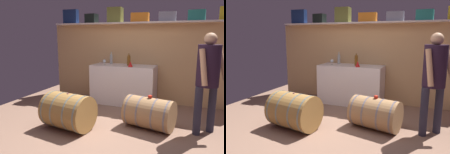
# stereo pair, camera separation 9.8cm
# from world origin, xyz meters

# --- Properties ---
(ground_plane) EXTENTS (6.01, 7.93, 0.02)m
(ground_plane) POSITION_xyz_m (0.00, 0.59, -0.01)
(ground_plane) COLOR #8B6753
(back_wall_panel) EXTENTS (4.81, 0.10, 1.93)m
(back_wall_panel) POSITION_xyz_m (0.00, 2.37, 0.96)
(back_wall_panel) COLOR tan
(back_wall_panel) RESTS_ON ground
(high_shelf_board) EXTENTS (4.43, 0.40, 0.03)m
(high_shelf_board) POSITION_xyz_m (0.00, 2.22, 1.94)
(high_shelf_board) COLOR silver
(high_shelf_board) RESTS_ON back_wall_panel
(toolcase_navy) EXTENTS (0.39, 0.21, 0.36)m
(toolcase_navy) POSITION_xyz_m (-1.87, 2.22, 2.14)
(toolcase_navy) COLOR navy
(toolcase_navy) RESTS_ON high_shelf_board
(toolcase_black) EXTENTS (0.29, 0.25, 0.23)m
(toolcase_black) POSITION_xyz_m (-1.27, 2.22, 2.07)
(toolcase_black) COLOR black
(toolcase_black) RESTS_ON high_shelf_board
(toolcase_olive) EXTENTS (0.36, 0.30, 0.36)m
(toolcase_olive) POSITION_xyz_m (-0.62, 2.22, 2.14)
(toolcase_olive) COLOR olive
(toolcase_olive) RESTS_ON high_shelf_board
(toolcase_orange) EXTENTS (0.43, 0.26, 0.21)m
(toolcase_orange) POSITION_xyz_m (-0.00, 2.22, 2.06)
(toolcase_orange) COLOR orange
(toolcase_orange) RESTS_ON high_shelf_board
(toolcase_grey) EXTENTS (0.38, 0.24, 0.21)m
(toolcase_grey) POSITION_xyz_m (0.63, 2.22, 2.06)
(toolcase_grey) COLOR gray
(toolcase_grey) RESTS_ON high_shelf_board
(toolcase_teal) EXTENTS (0.36, 0.32, 0.22)m
(toolcase_teal) POSITION_xyz_m (1.25, 2.22, 2.07)
(toolcase_teal) COLOR #237D75
(toolcase_teal) RESTS_ON high_shelf_board
(work_cabinet) EXTENTS (1.54, 0.64, 0.95)m
(work_cabinet) POSITION_xyz_m (-0.32, 1.99, 0.47)
(work_cabinet) COLOR white
(work_cabinet) RESTS_ON ground
(wine_bottle_amber) EXTENTS (0.08, 0.08, 0.29)m
(wine_bottle_amber) POSITION_xyz_m (-0.19, 1.97, 1.08)
(wine_bottle_amber) COLOR brown
(wine_bottle_amber) RESTS_ON work_cabinet
(wine_bottle_clear) EXTENTS (0.07, 0.07, 0.30)m
(wine_bottle_clear) POSITION_xyz_m (-0.69, 2.12, 1.08)
(wine_bottle_clear) COLOR #B8BBB7
(wine_bottle_clear) RESTS_ON work_cabinet
(wine_glass) EXTENTS (0.08, 0.08, 0.13)m
(wine_glass) POSITION_xyz_m (-0.78, 1.88, 1.04)
(wine_glass) COLOR white
(wine_glass) RESTS_ON work_cabinet
(red_funnel) EXTENTS (0.11, 0.11, 0.13)m
(red_funnel) POSITION_xyz_m (-0.09, 1.77, 1.01)
(red_funnel) COLOR red
(red_funnel) RESTS_ON work_cabinet
(wine_barrel_near) EXTENTS (0.94, 0.71, 0.57)m
(wine_barrel_near) POSITION_xyz_m (0.57, 0.76, 0.28)
(wine_barrel_near) COLOR #A3784C
(wine_barrel_near) RESTS_ON ground
(wine_barrel_far) EXTENTS (0.92, 0.75, 0.65)m
(wine_barrel_far) POSITION_xyz_m (-0.77, 0.22, 0.32)
(wine_barrel_far) COLOR olive
(wine_barrel_far) RESTS_ON ground
(tasting_cup) EXTENTS (0.07, 0.07, 0.04)m
(tasting_cup) POSITION_xyz_m (0.58, 0.76, 0.59)
(tasting_cup) COLOR red
(tasting_cup) RESTS_ON wine_barrel_near
(winemaker_pouring) EXTENTS (0.53, 0.52, 1.69)m
(winemaker_pouring) POSITION_xyz_m (1.49, 0.89, 1.04)
(winemaker_pouring) COLOR #282636
(winemaker_pouring) RESTS_ON ground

